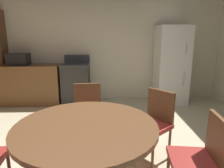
% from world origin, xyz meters
% --- Properties ---
extents(wall_back, '(5.97, 0.12, 2.70)m').
position_xyz_m(wall_back, '(0.00, 2.88, 1.35)').
color(wall_back, beige).
rests_on(wall_back, ground).
extents(kitchen_counter, '(1.72, 0.60, 0.90)m').
position_xyz_m(kitchen_counter, '(-1.83, 2.48, 0.45)').
color(kitchen_counter, brown).
rests_on(kitchen_counter, ground).
extents(oven_range, '(0.60, 0.60, 1.10)m').
position_xyz_m(oven_range, '(-0.62, 2.48, 0.47)').
color(oven_range, '#2D2B28').
rests_on(oven_range, ground).
extents(refrigerator, '(0.68, 0.68, 1.76)m').
position_xyz_m(refrigerator, '(1.57, 2.43, 0.88)').
color(refrigerator, white).
rests_on(refrigerator, ground).
extents(microwave, '(0.44, 0.32, 0.26)m').
position_xyz_m(microwave, '(-1.88, 2.48, 1.03)').
color(microwave, black).
rests_on(microwave, kitchen_counter).
extents(dining_table, '(1.27, 1.27, 0.76)m').
position_xyz_m(dining_table, '(-0.09, -0.40, 0.61)').
color(dining_table, brown).
rests_on(dining_table, ground).
extents(chair_east, '(0.45, 0.45, 0.87)m').
position_xyz_m(chair_east, '(0.91, -0.52, 0.50)').
color(chair_east, brown).
rests_on(chair_east, ground).
extents(chair_northeast, '(0.56, 0.56, 0.87)m').
position_xyz_m(chair_northeast, '(0.68, 0.25, 0.50)').
color(chair_northeast, brown).
rests_on(chair_northeast, ground).
extents(chair_north, '(0.43, 0.43, 0.87)m').
position_xyz_m(chair_north, '(-0.18, 0.61, 0.50)').
color(chair_north, brown).
rests_on(chair_north, ground).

